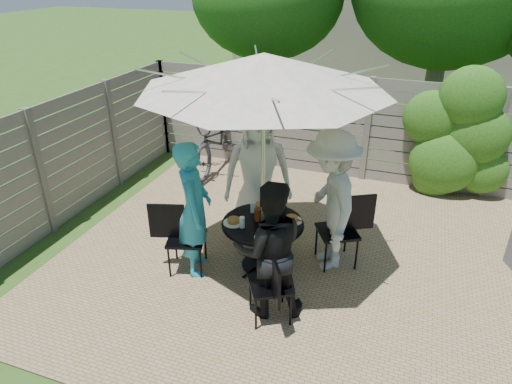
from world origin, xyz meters
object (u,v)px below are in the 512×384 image
(chair_left, at_px, (186,251))
(person_left, at_px, (194,210))
(glass_right, at_px, (283,212))
(coffee_cup, at_px, (269,209))
(umbrella, at_px, (264,72))
(bicycle, at_px, (218,141))
(patio_table, at_px, (263,236))
(person_back, at_px, (258,172))
(glass_back, at_px, (253,207))
(person_front, at_px, (270,250))
(chair_back, at_px, (257,210))
(syrup_jug, at_px, (258,215))
(chair_right, at_px, (337,244))
(plate_left, at_px, (234,221))
(glass_left, at_px, (242,222))
(plate_front, at_px, (265,236))
(chair_front, at_px, (270,298))
(plate_right, at_px, (292,219))
(plate_back, at_px, (260,206))
(plate_extra, at_px, (280,233))
(person_right, at_px, (331,201))

(chair_left, height_order, person_left, person_left)
(glass_right, distance_m, coffee_cup, 0.20)
(umbrella, xyz_separation_m, bicycle, (-1.81, 2.71, -1.95))
(patio_table, bearing_deg, coffee_cup, 89.47)
(person_back, height_order, glass_back, person_back)
(person_back, bearing_deg, coffee_cup, -80.69)
(patio_table, relative_size, person_front, 0.83)
(chair_back, relative_size, syrup_jug, 6.09)
(chair_left, relative_size, chair_right, 0.96)
(plate_left, xyz_separation_m, glass_left, (0.13, -0.06, 0.05))
(patio_table, relative_size, person_left, 0.76)
(chair_left, height_order, bicycle, bicycle)
(plate_front, xyz_separation_m, coffee_cup, (-0.14, 0.57, 0.04))
(person_back, relative_size, chair_right, 1.97)
(chair_back, xyz_separation_m, chair_front, (0.79, -1.76, -0.02))
(plate_right, bearing_deg, glass_back, 174.73)
(patio_table, height_order, person_back, person_back)
(plate_back, distance_m, bicycle, 2.91)
(plate_right, height_order, plate_extra, same)
(person_back, relative_size, glass_left, 13.70)
(person_left, height_order, glass_left, person_left)
(person_back, xyz_separation_m, plate_front, (0.48, -1.09, -0.28))
(plate_back, xyz_separation_m, glass_left, (-0.05, -0.53, 0.05))
(patio_table, distance_m, chair_left, 0.98)
(patio_table, relative_size, umbrella, 0.36)
(glass_back, xyz_separation_m, glass_right, (0.40, 0.01, 0.00))
(glass_left, xyz_separation_m, coffee_cup, (0.20, 0.44, -0.01))
(chair_back, relative_size, person_left, 0.56)
(plate_left, height_order, syrup_jug, syrup_jug)
(plate_left, bearing_deg, plate_front, -21.09)
(patio_table, xyz_separation_m, chair_left, (-0.88, -0.39, -0.18))
(person_front, xyz_separation_m, syrup_jug, (-0.41, 0.78, -0.06))
(glass_right, bearing_deg, syrup_jug, -146.34)
(person_left, xyz_separation_m, person_front, (1.10, -0.42, -0.07))
(plate_right, bearing_deg, patio_table, -156.09)
(plate_left, xyz_separation_m, syrup_jug, (0.25, 0.17, 0.06))
(chair_front, distance_m, plate_left, 1.11)
(person_right, relative_size, plate_front, 7.05)
(chair_right, height_order, bicycle, bicycle)
(glass_back, distance_m, glass_right, 0.40)
(person_right, xyz_separation_m, plate_back, (-0.90, -0.01, -0.23))
(person_back, relative_size, plate_front, 7.38)
(person_left, relative_size, glass_left, 12.41)
(chair_back, distance_m, plate_left, 1.10)
(plate_right, distance_m, syrup_jug, 0.43)
(chair_front, relative_size, person_right, 0.49)
(umbrella, relative_size, chair_back, 3.76)
(chair_back, height_order, plate_back, chair_back)
(bicycle, bearing_deg, glass_right, -52.28)
(chair_back, relative_size, bicycle, 0.47)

